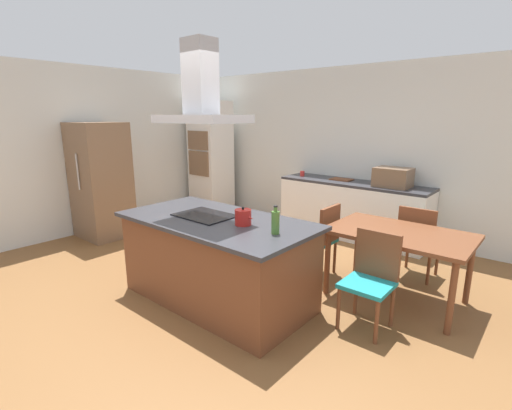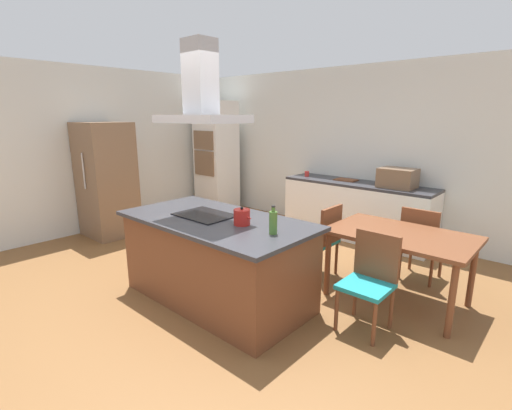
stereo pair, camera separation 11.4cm
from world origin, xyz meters
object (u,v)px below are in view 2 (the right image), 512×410
Objects in this scene: olive_oil_bottle at (273,222)px; wall_oven_stack at (216,157)px; refrigerator at (107,180)px; dining_table at (400,241)px; chair_facing_island at (371,275)px; tea_kettle at (242,217)px; chair_at_left_end at (323,236)px; chair_facing_back_wall at (421,240)px; countertop_microwave at (398,178)px; range_hood at (201,97)px; cooktop at (205,215)px; coffee_mug_red at (307,174)px; cutting_board at (346,180)px.

wall_oven_stack reaches higher than olive_oil_bottle.
dining_table is at bearing 11.70° from refrigerator.
tea_kettle is at bearing -152.12° from chair_facing_island.
chair_at_left_end is 1.00× the size of chair_facing_back_wall.
dining_table is 1.57× the size of chair_facing_island.
refrigerator is 4.44m from chair_facing_island.
countertop_microwave is 3.64m from wall_oven_stack.
olive_oil_bottle is 0.51× the size of countertop_microwave.
range_hood is at bearing -129.82° from chair_facing_back_wall.
refrigerator is at bearing 173.16° from cooktop.
wall_oven_stack is 2.47× the size of chair_at_left_end.
wall_oven_stack reaches higher than chair_facing_island.
chair_facing_island is at bearing -25.44° from wall_oven_stack.
refrigerator is (-0.08, -2.31, -0.19)m from wall_oven_stack.
cooktop is at bearing 0.00° from range_hood.
refrigerator is at bearing -130.93° from coffee_mug_red.
dining_table is (0.70, -1.63, -0.37)m from countertop_microwave.
coffee_mug_red is at bearing 129.92° from chair_at_left_end.
refrigerator is at bearing -168.30° from dining_table.
cooktop is 0.27× the size of wall_oven_stack.
coffee_mug_red is at bearing 102.82° from cooktop.
coffee_mug_red is 3.21m from chair_facing_island.
tea_kettle is at bearing -119.48° from chair_facing_back_wall.
coffee_mug_red is at bearing 102.82° from range_hood.
chair_facing_island is at bearing -45.12° from coffee_mug_red.
range_hood reaches higher than wall_oven_stack.
chair_facing_back_wall is (0.92, 0.67, 0.00)m from chair_at_left_end.
olive_oil_bottle is at bearing -79.05° from chair_at_left_end.
cooktop is 0.33× the size of refrigerator.
refrigerator is (-3.34, 0.32, -0.07)m from tea_kettle.
olive_oil_bottle is 4.52m from wall_oven_stack.
olive_oil_bottle reaches higher than chair_facing_back_wall.
cooktop is at bearing -129.82° from chair_facing_back_wall.
dining_table is (1.07, 1.23, -0.31)m from tea_kettle.
wall_oven_stack is 1.21× the size of refrigerator.
countertop_microwave is at bearing 1.56° from coffee_mug_red.
range_hood is at bearing -118.60° from chair_at_left_end.
range_hood is (-1.60, -1.25, 1.43)m from dining_table.
olive_oil_bottle is 0.29× the size of range_hood.
tea_kettle is 0.62× the size of cutting_board.
tea_kettle reaches higher than chair_at_left_end.
dining_table is at bearing 0.00° from chair_at_left_end.
cutting_board is (-0.47, 2.91, -0.07)m from tea_kettle.
countertop_microwave is 1.30m from chair_facing_back_wall.
chair_facing_back_wall is (4.33, -0.73, -0.59)m from wall_oven_stack.
cooktop is 0.67× the size of chair_facing_island.
chair_at_left_end is at bearing 143.99° from chair_facing_island.
tea_kettle is 2.33× the size of coffee_mug_red.
tea_kettle is 0.10× the size of wall_oven_stack.
dining_table is (1.60, 1.25, -0.24)m from cooktop.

